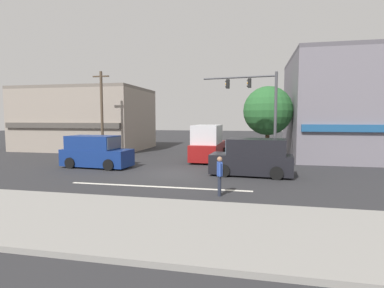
% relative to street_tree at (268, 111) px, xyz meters
% --- Properties ---
extents(ground_plane, '(120.00, 120.00, 0.00)m').
position_rel_street_tree_xyz_m(ground_plane, '(-5.53, -7.35, -3.84)').
color(ground_plane, '#2B2B2D').
extents(lane_marking_stripe, '(9.00, 0.24, 0.01)m').
position_rel_street_tree_xyz_m(lane_marking_stripe, '(-5.53, -10.85, -3.84)').
color(lane_marking_stripe, silver).
rests_on(lane_marking_stripe, ground).
extents(sidewalk_curb, '(40.00, 5.00, 0.16)m').
position_rel_street_tree_xyz_m(sidewalk_curb, '(-5.53, -15.85, -3.76)').
color(sidewalk_curb, gray).
rests_on(sidewalk_curb, ground).
extents(building_left_block, '(12.39, 8.83, 6.36)m').
position_rel_street_tree_xyz_m(building_left_block, '(-18.46, 4.59, -0.67)').
color(building_left_block, gray).
rests_on(building_left_block, ground).
extents(building_right_corner, '(11.15, 10.48, 8.36)m').
position_rel_street_tree_xyz_m(building_right_corner, '(7.45, 2.65, 0.34)').
color(building_right_corner, slate).
rests_on(building_right_corner, ground).
extents(street_tree, '(3.84, 3.84, 5.77)m').
position_rel_street_tree_xyz_m(street_tree, '(0.00, 0.00, 0.00)').
color(street_tree, '#4C3823').
rests_on(street_tree, ground).
extents(utility_pole_near_left, '(1.40, 0.22, 7.04)m').
position_rel_street_tree_xyz_m(utility_pole_near_left, '(-13.24, -1.81, -0.18)').
color(utility_pole_near_left, brown).
rests_on(utility_pole_near_left, ground).
extents(traffic_light_mast, '(4.85, 0.83, 6.20)m').
position_rel_street_tree_xyz_m(traffic_light_mast, '(-0.69, -4.37, 0.33)').
color(traffic_light_mast, '#47474C').
rests_on(traffic_light_mast, ground).
extents(van_crossing_rightbound, '(4.73, 2.32, 2.11)m').
position_rel_street_tree_xyz_m(van_crossing_rightbound, '(-11.37, -6.21, -2.84)').
color(van_crossing_rightbound, navy).
rests_on(van_crossing_rightbound, ground).
extents(van_parked_curbside, '(4.71, 2.28, 2.11)m').
position_rel_street_tree_xyz_m(van_parked_curbside, '(-1.09, -7.02, -2.84)').
color(van_parked_curbside, black).
rests_on(van_parked_curbside, ground).
extents(box_truck_waiting_far, '(2.34, 5.65, 2.75)m').
position_rel_street_tree_xyz_m(box_truck_waiting_far, '(-4.53, -1.43, -2.59)').
color(box_truck_waiting_far, maroon).
rests_on(box_truck_waiting_far, ground).
extents(pedestrian_foreground_with_bag, '(0.30, 0.69, 1.67)m').
position_rel_street_tree_xyz_m(pedestrian_foreground_with_bag, '(-2.44, -11.84, -2.89)').
color(pedestrian_foreground_with_bag, '#232838').
rests_on(pedestrian_foreground_with_bag, ground).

